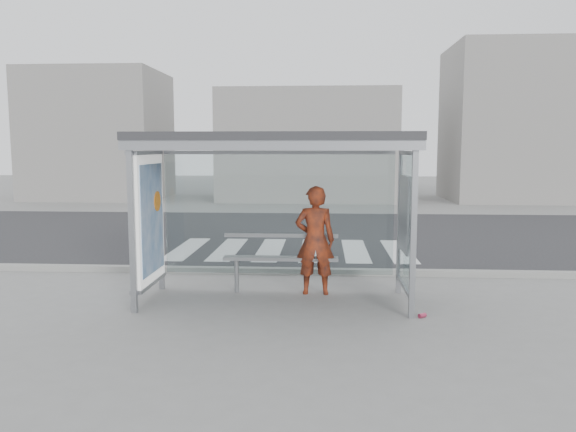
% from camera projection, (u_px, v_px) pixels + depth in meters
% --- Properties ---
extents(ground, '(80.00, 80.00, 0.00)m').
position_uv_depth(ground, '(275.00, 302.00, 8.77)').
color(ground, slate).
rests_on(ground, ground).
extents(road, '(30.00, 10.00, 0.01)m').
position_uv_depth(road, '(296.00, 234.00, 15.71)').
color(road, '#252528').
rests_on(road, ground).
extents(curb, '(30.00, 0.18, 0.12)m').
position_uv_depth(curb, '(284.00, 271.00, 10.70)').
color(curb, gray).
rests_on(curb, ground).
extents(crosswalk, '(5.55, 3.00, 0.00)m').
position_uv_depth(crosswalk, '(291.00, 250.00, 13.23)').
color(crosswalk, silver).
rests_on(crosswalk, ground).
extents(bus_shelter, '(4.25, 1.65, 2.62)m').
position_uv_depth(bus_shelter, '(251.00, 175.00, 8.62)').
color(bus_shelter, gray).
rests_on(bus_shelter, ground).
extents(building_left, '(6.00, 5.00, 6.00)m').
position_uv_depth(building_left, '(99.00, 135.00, 26.87)').
color(building_left, gray).
rests_on(building_left, ground).
extents(building_center, '(8.00, 5.00, 5.00)m').
position_uv_depth(building_center, '(308.00, 146.00, 26.31)').
color(building_center, gray).
rests_on(building_center, ground).
extents(building_right, '(5.00, 5.00, 7.00)m').
position_uv_depth(building_right, '(505.00, 124.00, 25.62)').
color(building_right, gray).
rests_on(building_right, ground).
extents(person, '(0.66, 0.44, 1.79)m').
position_uv_depth(person, '(315.00, 240.00, 9.16)').
color(person, '#CE5F13').
rests_on(person, ground).
extents(bench, '(1.90, 0.23, 0.98)m').
position_uv_depth(bench, '(281.00, 258.00, 9.28)').
color(bench, slate).
rests_on(bench, ground).
extents(soda_can, '(0.13, 0.12, 0.06)m').
position_uv_depth(soda_can, '(422.00, 316.00, 7.95)').
color(soda_can, '#C93B5F').
rests_on(soda_can, ground).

